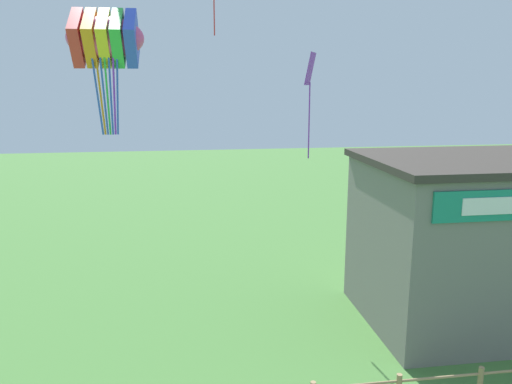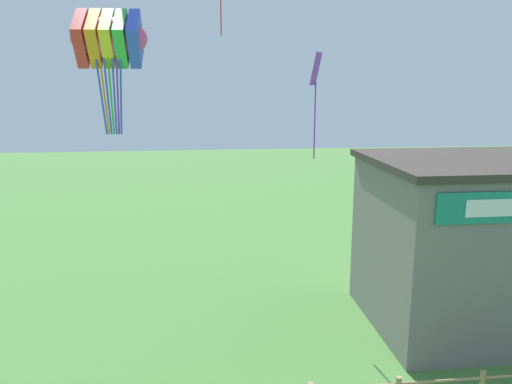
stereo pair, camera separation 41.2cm
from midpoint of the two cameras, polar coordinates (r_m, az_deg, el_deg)
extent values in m
cube|color=slate|center=(18.89, 22.22, -5.54)|extent=(6.74, 5.63, 5.64)
cube|color=#38332D|center=(18.26, 22.95, 3.29)|extent=(7.04, 5.93, 0.24)
ellipsoid|color=#E54C8C|center=(15.38, -17.61, 16.42)|extent=(2.18, 1.68, 1.65)
cube|color=red|center=(15.51, -20.40, 16.20)|extent=(0.33, 1.69, 1.68)
cube|color=orange|center=(15.44, -19.01, 16.32)|extent=(0.33, 1.69, 1.68)
cube|color=yellow|center=(15.38, -17.61, 16.42)|extent=(0.33, 1.69, 1.68)
cube|color=green|center=(15.32, -16.21, 16.52)|extent=(0.33, 1.69, 1.68)
cube|color=blue|center=(15.28, -14.79, 16.62)|extent=(0.33, 1.69, 1.68)
cylinder|color=blue|center=(15.20, -18.38, 10.26)|extent=(0.20, 0.35, 2.17)
cylinder|color=orange|center=(15.18, -18.06, 10.28)|extent=(0.16, 0.36, 2.17)
cylinder|color=blue|center=(15.15, -17.72, 10.30)|extent=(0.11, 0.36, 2.17)
cylinder|color=green|center=(15.14, -17.36, 10.32)|extent=(0.05, 0.36, 2.17)
cylinder|color=blue|center=(15.13, -17.01, 10.34)|extent=(0.11, 0.36, 2.17)
cylinder|color=purple|center=(15.12, -16.65, 10.36)|extent=(0.16, 0.36, 2.17)
cylinder|color=blue|center=(15.12, -16.31, 10.38)|extent=(0.20, 0.35, 2.17)
cube|color=purple|center=(18.97, 5.58, 13.85)|extent=(0.61, 0.88, 1.18)
cylinder|color=purple|center=(19.01, 5.46, 8.11)|extent=(0.05, 0.05, 2.85)
camera|label=1|loc=(0.21, -90.92, -0.20)|focal=35.00mm
camera|label=2|loc=(0.21, 89.08, 0.20)|focal=35.00mm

